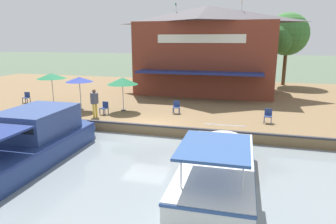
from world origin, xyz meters
TOP-DOWN VIEW (x-y plane):
  - ground_plane at (0.00, 0.00)m, footprint 220.00×220.00m
  - quay_deck at (-11.00, 0.00)m, footprint 22.00×56.00m
  - quay_edge_fender at (-0.10, 0.00)m, footprint 0.20×50.40m
  - waterfront_restaurant at (-13.42, 1.53)m, footprint 10.01×12.84m
  - patio_umbrella_near_quay_edge at (-4.30, -9.29)m, footprint 2.22×2.22m
  - patio_umbrella_by_entrance at (-3.43, -2.92)m, footprint 2.16×2.16m
  - patio_umbrella_back_row at (-2.85, -5.96)m, footprint 1.91×1.91m
  - cafe_chair_under_first_umbrella at (-2.69, 6.85)m, footprint 0.48×0.48m
  - cafe_chair_facing_river at (-3.65, 0.91)m, footprint 0.49×0.49m
  - cafe_chair_mid_patio at (-2.11, -3.72)m, footprint 0.49×0.49m
  - cafe_chair_back_row_seat at (-3.98, -11.53)m, footprint 0.50×0.50m
  - person_mid_patio at (-1.34, -4.02)m, footprint 0.51×0.51m
  - motorboat_nearest_quay at (4.41, -4.12)m, footprint 9.08×3.46m
  - motorboat_distant_upstream at (4.55, 4.65)m, footprint 8.15×2.70m
  - swan at (7.02, 4.46)m, footprint 0.57×0.61m
  - tree_behind_restaurant at (-19.66, 9.16)m, footprint 4.78×4.55m
  - tree_downstream_bank at (-19.37, 4.42)m, footprint 4.51×4.30m

SIDE VIEW (x-z plane):
  - ground_plane at x=0.00m, z-range 0.00..0.00m
  - swan at x=7.02m, z-range -0.12..0.57m
  - quay_deck at x=-11.00m, z-range 0.00..0.60m
  - quay_edge_fender at x=-0.10m, z-range 0.60..0.70m
  - motorboat_distant_upstream at x=4.55m, z-range -0.42..1.79m
  - motorboat_nearest_quay at x=4.41m, z-range -0.22..1.99m
  - cafe_chair_under_first_umbrella at x=-2.69m, z-range 0.65..1.50m
  - cafe_chair_facing_river at x=-3.65m, z-range 0.65..1.50m
  - cafe_chair_mid_patio at x=-2.11m, z-range 0.65..1.50m
  - cafe_chair_back_row_seat at x=-3.98m, z-range 0.65..1.50m
  - person_mid_patio at x=-1.34m, z-range 0.85..2.67m
  - patio_umbrella_by_entrance at x=-3.43m, z-range 1.52..3.92m
  - patio_umbrella_near_quay_edge at x=-4.30m, z-range 1.56..4.00m
  - patio_umbrella_back_row at x=-2.85m, z-range 1.58..4.00m
  - waterfront_restaurant at x=-13.42m, z-range 0.47..8.89m
  - tree_downstream_bank at x=-19.37m, z-range 1.58..8.08m
  - tree_behind_restaurant at x=-19.66m, z-range 2.10..9.92m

